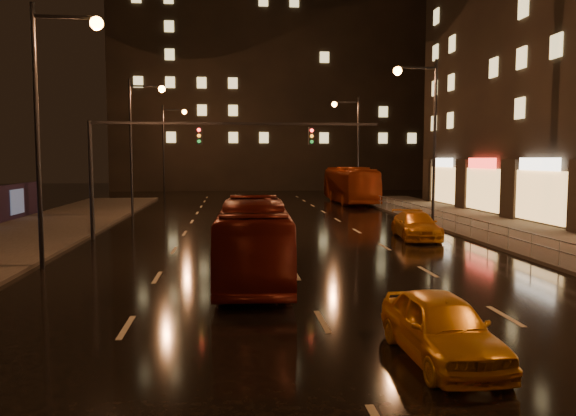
{
  "coord_description": "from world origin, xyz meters",
  "views": [
    {
      "loc": [
        -2.33,
        -10.14,
        4.24
      ],
      "look_at": [
        -0.34,
        9.5,
        2.5
      ],
      "focal_mm": 35.0,
      "sensor_mm": 36.0,
      "label": 1
    }
  ],
  "objects_px": {
    "bus_curb": "(350,185)",
    "taxi_far": "(416,225)",
    "taxi_near": "(441,327)",
    "bus_red": "(254,238)"
  },
  "relations": [
    {
      "from": "bus_curb",
      "to": "taxi_far",
      "type": "xyz_separation_m",
      "value": [
        -1.57,
        -24.02,
        -1.02
      ]
    },
    {
      "from": "bus_curb",
      "to": "taxi_far",
      "type": "bearing_deg",
      "value": -94.09
    },
    {
      "from": "taxi_far",
      "to": "taxi_near",
      "type": "bearing_deg",
      "value": -101.57
    },
    {
      "from": "bus_curb",
      "to": "taxi_far",
      "type": "relative_size",
      "value": 2.54
    },
    {
      "from": "bus_red",
      "to": "bus_curb",
      "type": "relative_size",
      "value": 0.81
    },
    {
      "from": "bus_curb",
      "to": "taxi_far",
      "type": "distance_m",
      "value": 24.09
    },
    {
      "from": "bus_red",
      "to": "taxi_far",
      "type": "relative_size",
      "value": 2.05
    },
    {
      "from": "bus_curb",
      "to": "taxi_near",
      "type": "xyz_separation_m",
      "value": [
        -6.95,
        -41.64,
        -1.02
      ]
    },
    {
      "from": "bus_curb",
      "to": "taxi_near",
      "type": "distance_m",
      "value": 42.22
    },
    {
      "from": "bus_red",
      "to": "taxi_near",
      "type": "distance_m",
      "value": 9.54
    }
  ]
}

